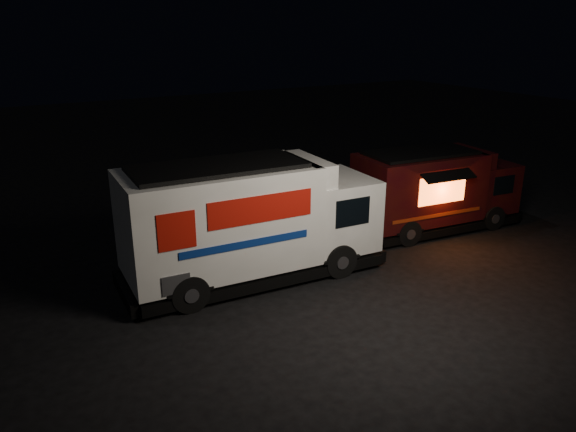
# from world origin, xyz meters

# --- Properties ---
(ground) EXTENTS (80.00, 80.00, 0.00)m
(ground) POSITION_xyz_m (0.00, 0.00, 0.00)
(ground) COLOR black
(ground) RESTS_ON ground
(white_truck) EXTENTS (7.49, 2.97, 3.33)m
(white_truck) POSITION_xyz_m (-1.36, 0.96, 1.67)
(white_truck) COLOR white
(white_truck) RESTS_ON ground
(red_truck) EXTENTS (6.16, 2.82, 2.77)m
(red_truck) POSITION_xyz_m (5.76, 1.25, 1.39)
(red_truck) COLOR #340E09
(red_truck) RESTS_ON ground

